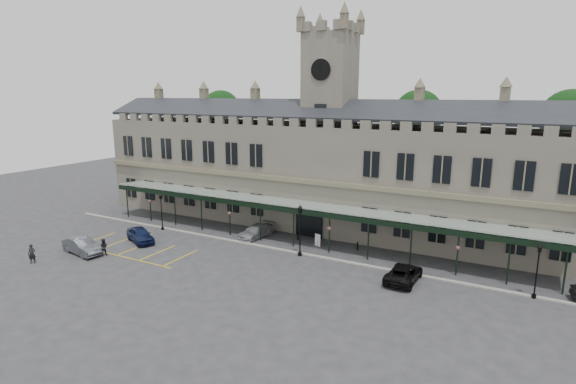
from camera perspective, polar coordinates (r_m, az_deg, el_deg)
The scene contains 22 objects.
ground at distance 41.09m, azimuth -4.03°, elevation -9.80°, with size 140.00×140.00×0.00m, color #2D2D30.
station_building at distance 52.94m, azimuth 5.10°, elevation 2.53°, with size 60.00×10.36×17.30m.
clock_tower at distance 52.29m, azimuth 5.28°, elevation 9.73°, with size 5.60×5.60×24.80m.
canopy at distance 46.41m, azimuth 0.86°, elevation -4.00°, with size 50.00×4.10×4.30m.
kerb at distance 45.49m, azimuth -0.30°, elevation -7.45°, with size 60.00×0.40×0.12m, color gray.
parking_markings at distance 48.64m, azimuth -19.20°, elevation -6.91°, with size 16.00×6.00×0.01m, color gold, non-canonical shape.
tree_behind_left at distance 71.20m, azimuth -8.49°, elevation 10.11°, with size 6.00×6.00×16.00m.
tree_behind_mid at distance 58.46m, azimuth 16.16°, elevation 9.29°, with size 6.00×6.00×16.00m.
tree_behind_right at distance 57.21m, azimuth 32.13°, elevation 7.84°, with size 6.00×6.00×16.00m.
lamp_post_left at distance 53.79m, azimuth -15.79°, elevation -1.99°, with size 0.41×0.41×4.33m.
lamp_post_mid at distance 43.35m, azimuth 1.54°, elevation -4.31°, with size 0.49×0.49×5.14m.
lamp_post_right at distance 39.59m, azimuth 29.12°, elevation -8.19°, with size 0.42×0.42×4.47m.
traffic_cone at distance 38.86m, azimuth 14.93°, elevation -11.05°, with size 0.41×0.41×0.65m.
sign_board at distance 46.90m, azimuth 3.78°, elevation -6.12°, with size 0.73×0.30×1.29m.
bollard_left at distance 48.65m, azimuth 1.25°, elevation -5.59°, with size 0.17×0.17×0.95m, color black.
bollard_right at distance 46.22m, azimuth 8.82°, elevation -6.80°, with size 0.15×0.15×0.84m, color black.
car_left_a at distance 50.47m, azimuth -18.25°, elevation -5.20°, with size 1.86×4.62×1.57m, color #0D1639.
car_left_b at distance 48.99m, azimuth -24.69°, elevation -6.24°, with size 1.70×4.86×1.60m, color #3D4146.
car_taxi at distance 49.62m, azimuth -4.09°, elevation -5.00°, with size 1.94×4.78×1.39m, color #9DA0A5.
car_van at distance 39.60m, azimuth 14.47°, elevation -9.98°, with size 2.31×5.02×1.39m, color black.
person_a at distance 48.38m, azimuth -29.75°, elevation -6.84°, with size 0.67×0.44×1.85m, color black.
person_b at distance 47.72m, azimuth -22.38°, elevation -6.47°, with size 0.81×0.63×1.67m, color black.
Camera 1 is at (20.52, -32.04, 15.53)m, focal length 28.00 mm.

